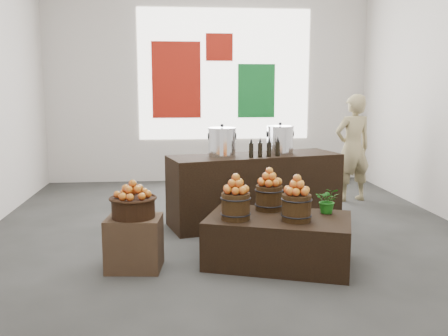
{
  "coord_description": "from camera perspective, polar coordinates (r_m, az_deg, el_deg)",
  "views": [
    {
      "loc": [
        -0.64,
        -5.94,
        1.77
      ],
      "look_at": [
        -0.09,
        -0.4,
        0.87
      ],
      "focal_mm": 40.0,
      "sensor_mm": 36.0,
      "label": 1
    }
  ],
  "objects": [
    {
      "name": "apples_in_bucket_rear",
      "position": [
        5.25,
        5.2,
        -1.01
      ],
      "size": [
        0.21,
        0.21,
        0.19
      ],
      "primitive_type": null,
      "color": "#A50517",
      "rests_on": "apple_bucket_rear"
    },
    {
      "name": "wicker_basket",
      "position": [
        4.92,
        -10.33,
        -4.49
      ],
      "size": [
        0.42,
        0.42,
        0.19
      ],
      "primitive_type": "cylinder",
      "color": "black",
      "rests_on": "crate"
    },
    {
      "name": "apples_in_bucket_front_left",
      "position": [
        4.85,
        1.35,
        -1.82
      ],
      "size": [
        0.21,
        0.21,
        0.19
      ],
      "primitive_type": null,
      "color": "#A50517",
      "rests_on": "apple_bucket_front_left"
    },
    {
      "name": "ground",
      "position": [
        6.23,
        0.49,
        -7.29
      ],
      "size": [
        7.0,
        7.0,
        0.0
      ],
      "primitive_type": "plane",
      "color": "#393936",
      "rests_on": "ground"
    },
    {
      "name": "back_opening",
      "position": [
        9.47,
        0.07,
        10.62
      ],
      "size": [
        3.2,
        0.02,
        2.4
      ],
      "primitive_type": "cube",
      "color": "white",
      "rests_on": "back_wall"
    },
    {
      "name": "apple_bucket_front_left",
      "position": [
        4.9,
        1.34,
        -4.4
      ],
      "size": [
        0.28,
        0.28,
        0.26
      ],
      "primitive_type": "cylinder",
      "color": "#341F0E",
      "rests_on": "display_table"
    },
    {
      "name": "back_wall",
      "position": [
        9.46,
        -1.78,
        10.62
      ],
      "size": [
        6.0,
        0.04,
        4.0
      ],
      "primitive_type": "cube",
      "color": "beige",
      "rests_on": "ground"
    },
    {
      "name": "stock_pot_left",
      "position": [
        6.26,
        -0.23,
        2.89
      ],
      "size": [
        0.34,
        0.34,
        0.34
      ],
      "primitive_type": "cylinder",
      "color": "silver",
      "rests_on": "counter"
    },
    {
      "name": "deco_green_right",
      "position": [
        9.53,
        3.71,
        8.79
      ],
      "size": [
        0.7,
        0.04,
        1.0
      ],
      "primitive_type": "cube",
      "color": "#0F6524",
      "rests_on": "back_wall"
    },
    {
      "name": "shopper",
      "position": [
        8.01,
        14.48,
        2.21
      ],
      "size": [
        0.67,
        0.51,
        1.67
      ],
      "primitive_type": "imported",
      "rotation": [
        0.0,
        0.0,
        3.34
      ],
      "color": "#99895D",
      "rests_on": "ground"
    },
    {
      "name": "apples_in_basket",
      "position": [
        4.88,
        -10.39,
        -2.4
      ],
      "size": [
        0.33,
        0.33,
        0.17
      ],
      "primitive_type": null,
      "color": "#A50517",
      "rests_on": "wicker_basket"
    },
    {
      "name": "oil_cruets",
      "position": [
        6.23,
        4.4,
        2.41
      ],
      "size": [
        0.33,
        0.14,
        0.25
      ],
      "primitive_type": null,
      "rotation": [
        0.0,
        0.0,
        0.25
      ],
      "color": "black",
      "rests_on": "counter"
    },
    {
      "name": "apple_bucket_front_right",
      "position": [
        4.9,
        8.28,
        -4.51
      ],
      "size": [
        0.28,
        0.28,
        0.26
      ],
      "primitive_type": "cylinder",
      "color": "#341F0E",
      "rests_on": "display_table"
    },
    {
      "name": "herb_garnish_left",
      "position": [
        5.29,
        0.57,
        -3.39
      ],
      "size": [
        0.18,
        0.16,
        0.26
      ],
      "primitive_type": "imported",
      "rotation": [
        0.0,
        0.0,
        -0.39
      ],
      "color": "#176014",
      "rests_on": "display_table"
    },
    {
      "name": "counter",
      "position": [
        6.53,
        3.54,
        -2.43
      ],
      "size": [
        2.33,
        1.24,
        0.91
      ],
      "primitive_type": "cube",
      "rotation": [
        0.0,
        0.0,
        0.25
      ],
      "color": "black",
      "rests_on": "ground"
    },
    {
      "name": "apples_in_bucket_front_right",
      "position": [
        4.85,
        8.35,
        -1.92
      ],
      "size": [
        0.21,
        0.21,
        0.19
      ],
      "primitive_type": null,
      "color": "#A50517",
      "rests_on": "apple_bucket_front_right"
    },
    {
      "name": "display_table",
      "position": [
        5.12,
        6.23,
        -8.19
      ],
      "size": [
        1.62,
        1.28,
        0.49
      ],
      "primitive_type": "cube",
      "rotation": [
        0.0,
        0.0,
        -0.34
      ],
      "color": "black",
      "rests_on": "ground"
    },
    {
      "name": "deco_red_left",
      "position": [
        9.41,
        -5.47,
        9.98
      ],
      "size": [
        0.9,
        0.04,
        1.4
      ],
      "primitive_type": "cube",
      "color": "#9D170C",
      "rests_on": "back_wall"
    },
    {
      "name": "stock_pot_center",
      "position": [
        6.58,
        6.42,
        3.14
      ],
      "size": [
        0.34,
        0.34,
        0.34
      ],
      "primitive_type": "cylinder",
      "color": "silver",
      "rests_on": "counter"
    },
    {
      "name": "deco_red_upper",
      "position": [
        9.47,
        -0.54,
        13.65
      ],
      "size": [
        0.5,
        0.04,
        0.5
      ],
      "primitive_type": "cube",
      "color": "#9D170C",
      "rests_on": "back_wall"
    },
    {
      "name": "crate",
      "position": [
        5.02,
        -10.21,
        -8.44
      ],
      "size": [
        0.57,
        0.48,
        0.52
      ],
      "primitive_type": "cube",
      "rotation": [
        0.0,
        0.0,
        -0.11
      ],
      "color": "#493422",
      "rests_on": "ground"
    },
    {
      "name": "herb_garnish_right",
      "position": [
        5.24,
        11.78,
        -3.63
      ],
      "size": [
        0.3,
        0.28,
        0.27
      ],
      "primitive_type": "imported",
      "rotation": [
        0.0,
        0.0,
        -0.32
      ],
      "color": "#176014",
      "rests_on": "display_table"
    },
    {
      "name": "apple_bucket_rear",
      "position": [
        5.29,
        5.16,
        -3.41
      ],
      "size": [
        0.28,
        0.28,
        0.26
      ],
      "primitive_type": "cylinder",
      "color": "#341F0E",
      "rests_on": "display_table"
    }
  ]
}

